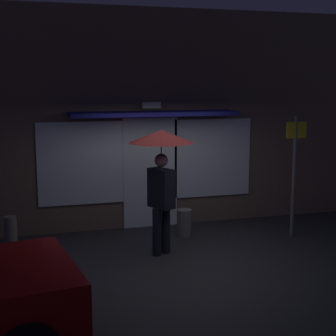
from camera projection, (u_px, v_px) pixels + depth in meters
ground_plane at (183, 262)px, 8.27m from camera, size 18.00×18.00×0.00m
building_facade at (148, 120)px, 10.13m from camera, size 10.98×1.00×4.31m
person_with_umbrella at (161, 157)px, 8.40m from camera, size 1.08×1.08×2.12m
street_sign_post at (294, 169)px, 9.46m from camera, size 0.40×0.07×2.27m
sidewalk_bollard at (184, 223)px, 9.64m from camera, size 0.28×0.28×0.51m
sidewalk_bollard_2 at (11, 234)px, 8.78m from camera, size 0.21×0.21×0.61m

